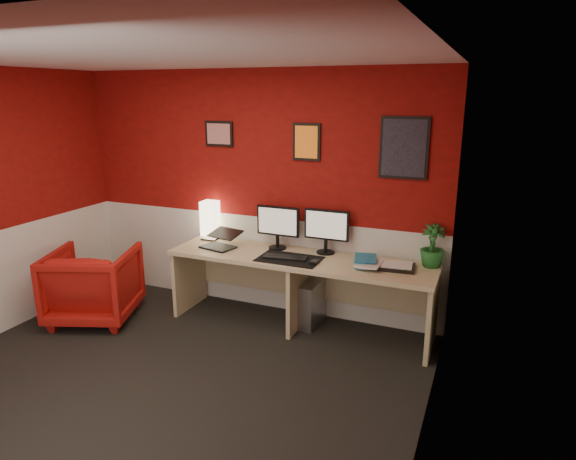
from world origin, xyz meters
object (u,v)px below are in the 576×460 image
at_px(pc_tower, 310,302).
at_px(shoji_lamp, 210,221).
at_px(desk, 299,293).
at_px(laptop, 218,238).
at_px(armchair, 94,284).
at_px(zen_tray, 395,267).
at_px(monitor_left, 277,221).
at_px(monitor_right, 326,225).
at_px(potted_plant, 433,246).

bearing_deg(pc_tower, shoji_lamp, 177.75).
bearing_deg(desk, shoji_lamp, 169.24).
distance_m(laptop, armchair, 1.36).
height_order(zen_tray, armchair, zen_tray).
bearing_deg(shoji_lamp, monitor_left, -2.08).
distance_m(zen_tray, armchair, 3.02).
relative_size(monitor_right, pc_tower, 1.29).
xyz_separation_m(monitor_left, pc_tower, (0.38, -0.06, -0.80)).
xyz_separation_m(monitor_left, zen_tray, (1.22, -0.14, -0.28)).
height_order(laptop, zen_tray, laptop).
distance_m(monitor_left, pc_tower, 0.88).
bearing_deg(shoji_lamp, potted_plant, 0.25).
distance_m(desk, zen_tray, 0.99).
bearing_deg(desk, monitor_left, 149.67).
xyz_separation_m(potted_plant, armchair, (-3.21, -0.85, -0.55)).
distance_m(laptop, monitor_left, 0.63).
xyz_separation_m(laptop, armchair, (-1.13, -0.59, -0.47)).
bearing_deg(zen_tray, laptop, -177.51).
relative_size(shoji_lamp, potted_plant, 1.02).
bearing_deg(monitor_right, potted_plant, -0.29).
bearing_deg(desk, pc_tower, 61.42).
height_order(desk, armchair, armchair).
xyz_separation_m(shoji_lamp, pc_tower, (1.18, -0.08, -0.70)).
xyz_separation_m(monitor_right, armchair, (-2.20, -0.85, -0.65)).
bearing_deg(armchair, potted_plant, 174.05).
xyz_separation_m(desk, monitor_left, (-0.31, 0.18, 0.66)).
bearing_deg(pc_tower, armchair, -158.29).
distance_m(desk, laptop, 1.00).
relative_size(laptop, zen_tray, 0.94).
bearing_deg(zen_tray, shoji_lamp, 175.16).
relative_size(monitor_left, pc_tower, 1.29).
distance_m(desk, armchair, 2.10).
xyz_separation_m(laptop, monitor_left, (0.57, 0.22, 0.18)).
bearing_deg(monitor_left, desk, -30.33).
relative_size(monitor_right, potted_plant, 1.48).
xyz_separation_m(monitor_right, potted_plant, (1.01, -0.01, -0.09)).
height_order(monitor_left, potted_plant, monitor_left).
relative_size(desk, shoji_lamp, 6.50).
bearing_deg(monitor_right, armchair, -158.83).
bearing_deg(laptop, zen_tray, 14.99).
height_order(monitor_left, zen_tray, monitor_left).
relative_size(monitor_left, zen_tray, 1.66).
relative_size(laptop, pc_tower, 0.73).
bearing_deg(potted_plant, desk, -169.56).
xyz_separation_m(zen_tray, pc_tower, (-0.84, 0.09, -0.52)).
bearing_deg(potted_plant, pc_tower, -175.25).
bearing_deg(shoji_lamp, monitor_right, 0.66).
relative_size(desk, monitor_right, 4.48).
bearing_deg(armchair, pc_tower, 179.18).
relative_size(desk, pc_tower, 5.78).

